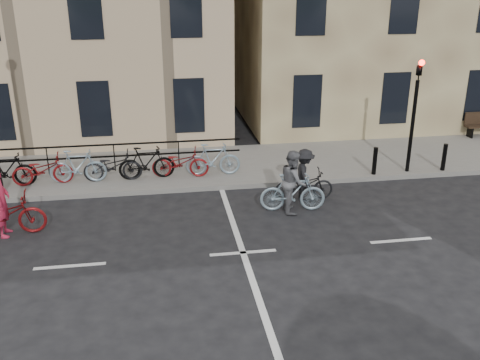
{
  "coord_description": "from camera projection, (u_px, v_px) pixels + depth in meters",
  "views": [
    {
      "loc": [
        -1.85,
        -11.11,
        6.21
      ],
      "look_at": [
        0.24,
        1.97,
        1.1
      ],
      "focal_mm": 40.0,
      "sensor_mm": 36.0,
      "label": 1
    }
  ],
  "objects": [
    {
      "name": "cyclist_dark",
      "position": [
        304.0,
        180.0,
        15.58
      ],
      "size": [
        1.75,
        1.02,
        1.54
      ],
      "rotation": [
        0.0,
        0.0,
        1.53
      ],
      "color": "black",
      "rests_on": "ground"
    },
    {
      "name": "cyclist_pink",
      "position": [
        2.0,
        212.0,
        13.4
      ],
      "size": [
        2.12,
        0.85,
        1.85
      ],
      "rotation": [
        0.0,
        0.0,
        1.63
      ],
      "color": "maroon",
      "rests_on": "ground"
    },
    {
      "name": "traffic_light",
      "position": [
        415.0,
        102.0,
        16.77
      ],
      "size": [
        0.18,
        0.3,
        3.9
      ],
      "color": "black",
      "rests_on": "sidewalk"
    },
    {
      "name": "parked_bikes",
      "position": [
        94.0,
        166.0,
        16.59
      ],
      "size": [
        9.35,
        1.23,
        1.05
      ],
      "color": "black",
      "rests_on": "sidewalk"
    },
    {
      "name": "ground",
      "position": [
        243.0,
        253.0,
        12.74
      ],
      "size": [
        120.0,
        120.0,
        0.0
      ],
      "primitive_type": "plane",
      "color": "black",
      "rests_on": "ground"
    },
    {
      "name": "bollard_west",
      "position": [
        444.0,
        157.0,
        17.53
      ],
      "size": [
        0.14,
        0.14,
        0.9
      ],
      "primitive_type": "cylinder",
      "color": "black",
      "rests_on": "sidewalk"
    },
    {
      "name": "cyclist_grey",
      "position": [
        293.0,
        187.0,
        14.78
      ],
      "size": [
        1.87,
        0.93,
        1.76
      ],
      "rotation": [
        0.0,
        0.0,
        1.45
      ],
      "color": "#88A1B2",
      "rests_on": "ground"
    },
    {
      "name": "bollard_east",
      "position": [
        375.0,
        161.0,
        17.18
      ],
      "size": [
        0.14,
        0.14,
        0.9
      ],
      "primitive_type": "cylinder",
      "color": "black",
      "rests_on": "sidewalk"
    },
    {
      "name": "sidewalk",
      "position": [
        94.0,
        173.0,
        17.66
      ],
      "size": [
        46.0,
        4.0,
        0.15
      ],
      "primitive_type": "cube",
      "color": "slate",
      "rests_on": "ground"
    }
  ]
}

